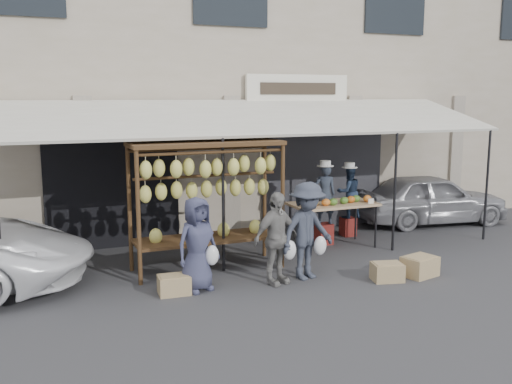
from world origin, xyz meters
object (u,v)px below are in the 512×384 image
(vendor_left, at_px, (325,194))
(customer_right, at_px, (307,231))
(customer_mid, at_px, (276,238))
(crate_near_a, at_px, (387,272))
(crate_near_b, at_px, (420,266))
(customer_left, at_px, (197,244))
(vendor_right, at_px, (349,192))
(crate_far, at_px, (174,285))
(sedan, at_px, (431,198))
(produce_table, at_px, (334,204))
(banana_rack, at_px, (207,181))

(vendor_left, distance_m, customer_right, 2.31)
(customer_mid, bearing_deg, crate_near_a, -35.95)
(customer_mid, relative_size, crate_near_b, 2.71)
(customer_right, bearing_deg, customer_left, 160.61)
(crate_near_a, height_order, crate_near_b, crate_near_b)
(vendor_right, xyz_separation_m, customer_left, (-4.02, -2.16, -0.22))
(customer_right, height_order, crate_far, customer_right)
(vendor_left, height_order, vendor_right, vendor_left)
(customer_left, bearing_deg, customer_right, -22.32)
(sedan, bearing_deg, crate_far, 118.26)
(customer_right, distance_m, crate_near_b, 2.02)
(vendor_right, bearing_deg, customer_mid, 44.36)
(customer_mid, distance_m, crate_near_b, 2.53)
(vendor_left, distance_m, vendor_right, 0.93)
(vendor_right, bearing_deg, crate_far, 30.60)
(produce_table, xyz_separation_m, crate_near_b, (0.42, -2.15, -0.71))
(customer_left, bearing_deg, banana_rack, 44.77)
(produce_table, relative_size, vendor_left, 1.40)
(customer_right, distance_m, crate_near_a, 1.47)
(crate_far, height_order, sedan, sedan)
(crate_near_b, xyz_separation_m, sedan, (2.80, 3.19, 0.44))
(crate_near_b, bearing_deg, vendor_left, 100.63)
(vendor_left, height_order, crate_far, vendor_left)
(customer_right, xyz_separation_m, sedan, (4.62, 2.58, -0.20))
(vendor_right, relative_size, customer_right, 0.69)
(crate_near_b, bearing_deg, crate_far, 170.19)
(banana_rack, height_order, customer_right, banana_rack)
(vendor_right, bearing_deg, vendor_left, 31.34)
(produce_table, height_order, vendor_right, vendor_right)
(banana_rack, bearing_deg, sedan, 14.27)
(vendor_right, relative_size, crate_far, 2.36)
(sedan, bearing_deg, vendor_right, 105.19)
(vendor_right, bearing_deg, produce_table, 47.66)
(customer_mid, bearing_deg, produce_table, 20.27)
(produce_table, height_order, crate_far, produce_table)
(vendor_right, bearing_deg, banana_rack, 23.18)
(vendor_right, xyz_separation_m, crate_near_a, (-1.01, -2.89, -0.82))
(banana_rack, distance_m, produce_table, 2.89)
(customer_left, height_order, customer_mid, customer_mid)
(customer_mid, bearing_deg, vendor_right, 21.67)
(customer_left, distance_m, crate_near_b, 3.77)
(produce_table, distance_m, crate_far, 3.97)
(vendor_left, height_order, sedan, vendor_left)
(crate_near_a, relative_size, crate_near_b, 0.87)
(customer_mid, bearing_deg, crate_far, 156.22)
(customer_right, bearing_deg, customer_mid, 169.97)
(vendor_left, xyz_separation_m, vendor_right, (0.82, 0.42, -0.07))
(customer_mid, bearing_deg, customer_right, -13.06)
(banana_rack, distance_m, customer_left, 1.34)
(customer_mid, height_order, crate_far, customer_mid)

